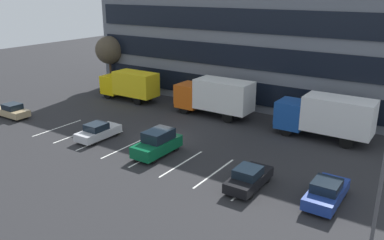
{
  "coord_description": "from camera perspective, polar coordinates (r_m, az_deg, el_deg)",
  "views": [
    {
      "loc": [
        19.67,
        -25.04,
        12.33
      ],
      "look_at": [
        1.53,
        1.97,
        1.4
      ],
      "focal_mm": 37.13,
      "sensor_mm": 36.0,
      "label": 1
    }
  ],
  "objects": [
    {
      "name": "suv_forest",
      "position": [
        30.64,
        -4.99,
        -3.33
      ],
      "size": [
        1.82,
        4.29,
        1.94
      ],
      "color": "#0C5933",
      "rests_on": "ground_plane"
    },
    {
      "name": "street_light",
      "position": [
        18.0,
        25.86,
        -8.95
      ],
      "size": [
        1.23,
        0.28,
        7.28
      ],
      "color": "#4C4C51",
      "rests_on": "ground_plane"
    },
    {
      "name": "sedan_black",
      "position": [
        26.01,
        8.15,
        -8.24
      ],
      "size": [
        1.69,
        4.04,
        1.45
      ],
      "color": "black",
      "rests_on": "ground_plane"
    },
    {
      "name": "box_truck_orange",
      "position": [
        39.42,
        3.26,
        3.53
      ],
      "size": [
        8.12,
        2.69,
        3.76
      ],
      "color": "#D85914",
      "rests_on": "ground_plane"
    },
    {
      "name": "sedan_navy",
      "position": [
        25.35,
        18.74,
        -9.78
      ],
      "size": [
        1.76,
        4.2,
        1.5
      ],
      "color": "navy",
      "rests_on": "ground_plane"
    },
    {
      "name": "box_truck_yellow_all",
      "position": [
        45.59,
        -8.93,
        5.1
      ],
      "size": [
        7.23,
        2.4,
        3.35
      ],
      "color": "yellow",
      "rests_on": "ground_plane"
    },
    {
      "name": "bare_tree",
      "position": [
        51.82,
        -11.81,
        9.79
      ],
      "size": [
        3.48,
        3.48,
        6.52
      ],
      "color": "#473323",
      "rests_on": "ground_plane"
    },
    {
      "name": "sedan_tan",
      "position": [
        43.28,
        -24.45,
        1.22
      ],
      "size": [
        3.9,
        1.63,
        1.4
      ],
      "color": "tan",
      "rests_on": "ground_plane"
    },
    {
      "name": "office_building",
      "position": [
        47.55,
        9.47,
        12.13
      ],
      "size": [
        36.56,
        13.55,
        14.4
      ],
      "color": "slate",
      "rests_on": "ground_plane"
    },
    {
      "name": "box_truck_blue",
      "position": [
        35.1,
        18.64,
        0.64
      ],
      "size": [
        8.09,
        2.68,
        3.75
      ],
      "color": "#194799",
      "rests_on": "ground_plane"
    },
    {
      "name": "sedan_silver",
      "position": [
        34.61,
        -13.34,
        -1.62
      ],
      "size": [
        1.68,
        4.01,
        1.43
      ],
      "color": "silver",
      "rests_on": "ground_plane"
    },
    {
      "name": "ground_plane",
      "position": [
        34.14,
        -3.97,
        -2.65
      ],
      "size": [
        120.0,
        120.0,
        0.0
      ],
      "primitive_type": "plane",
      "color": "#262628"
    },
    {
      "name": "lot_markings",
      "position": [
        31.76,
        -7.69,
        -4.44
      ],
      "size": [
        19.74,
        5.4,
        0.01
      ],
      "color": "silver",
      "rests_on": "ground_plane"
    }
  ]
}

